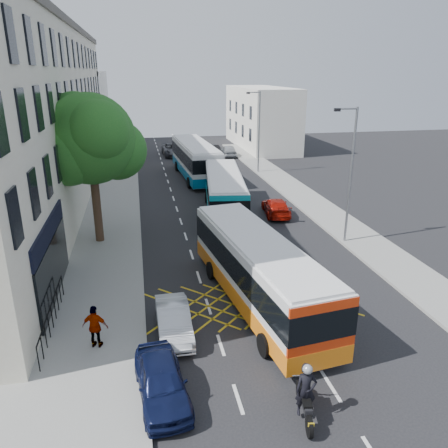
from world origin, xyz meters
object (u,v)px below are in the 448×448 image
lamp_near (350,169)px  distant_car_silver (228,151)px  street_tree (90,140)px  parked_car_silver (174,320)px  red_hatchback (276,207)px  distant_car_dark (211,150)px  bus_far (195,159)px  distant_car_grey (173,150)px  lamp_far (258,128)px  bus_near (258,270)px  parked_car_blue (161,381)px  motorbike (306,393)px  pedestrian_far (95,327)px  bus_mid (224,193)px

lamp_near → distant_car_silver: bearing=92.0°
distant_car_silver → street_tree: bearing=65.5°
parked_car_silver → red_hatchback: size_ratio=0.88×
lamp_near → distant_car_dark: bearing=96.0°
bus_far → distant_car_grey: size_ratio=2.33×
parked_car_silver → lamp_far: bearing=67.6°
bus_near → distant_car_dark: (3.98, 36.21, -0.90)m
distant_car_grey → distant_car_silver: (6.69, -1.81, -0.03)m
street_tree → bus_near: size_ratio=0.77×
lamp_far → red_hatchback: size_ratio=1.91×
street_tree → lamp_far: bearing=49.2°
bus_near → parked_car_blue: bus_near is taller
red_hatchback → distant_car_grey: 25.97m
street_tree → motorbike: 18.41m
parked_car_blue → motorbike: bearing=-27.7°
pedestrian_far → bus_near: bearing=-144.2°
pedestrian_far → bus_far: bearing=-87.3°
street_tree → red_hatchback: 13.96m
pedestrian_far → parked_car_blue: bearing=144.0°
bus_near → bus_mid: (1.12, 13.26, -0.04)m
lamp_near → parked_car_blue: 16.91m
bus_mid → pedestrian_far: 17.45m
parked_car_silver → distant_car_dark: size_ratio=0.81×
parked_car_silver → distant_car_silver: (10.08, 37.62, 0.10)m
bus_mid → parked_car_blue: bearing=-99.5°
distant_car_grey → distant_car_dark: size_ratio=1.16×
lamp_near → pedestrian_far: (-14.05, -8.36, -3.61)m
lamp_far → pedestrian_far: lamp_far is taller
bus_near → parked_car_silver: 4.43m
parked_car_blue → red_hatchback: 19.96m
street_tree → parked_car_blue: bearing=-78.6°
bus_mid → pedestrian_far: bus_mid is taller
parked_car_blue → parked_car_silver: size_ratio=1.02×
street_tree → bus_far: 18.77m
street_tree → bus_mid: street_tree is taller
lamp_near → parked_car_silver: lamp_near is taller
lamp_far → bus_far: bearing=-173.5°
street_tree → parked_car_silver: (3.61, -10.82, -5.68)m
bus_far → pedestrian_far: bearing=-108.4°
parked_car_silver → distant_car_dark: bearing=77.5°
street_tree → distant_car_dark: street_tree is taller
bus_far → pedestrian_far: (-7.51, -27.62, -0.81)m
motorbike → parked_car_blue: 4.54m
distant_car_silver → pedestrian_far: size_ratio=2.44×
bus_near → motorbike: size_ratio=5.29×
street_tree → parked_car_silver: size_ratio=2.38×
lamp_far → motorbike: (-7.59, -33.14, -3.72)m
parked_car_silver → pedestrian_far: bearing=-171.0°
distant_car_grey → parked_car_blue: bearing=-97.9°
lamp_near → parked_car_silver: size_ratio=2.17×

